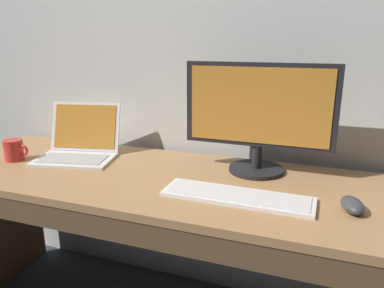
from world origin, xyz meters
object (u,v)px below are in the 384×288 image
at_px(external_monitor, 258,116).
at_px(wired_keyboard, 237,196).
at_px(laptop_white, 80,144).
at_px(computer_mouse, 352,205).
at_px(coffee_mug, 14,150).

distance_m(external_monitor, wired_keyboard, 0.35).
bearing_deg(wired_keyboard, external_monitor, 87.46).
distance_m(laptop_white, computer_mouse, 1.13).
relative_size(laptop_white, wired_keyboard, 0.76).
xyz_separation_m(computer_mouse, coffee_mug, (-1.35, 0.04, 0.02)).
bearing_deg(laptop_white, coffee_mug, -148.25).
relative_size(wired_keyboard, coffee_mug, 4.24).
bearing_deg(coffee_mug, laptop_white, 31.75).
relative_size(external_monitor, coffee_mug, 4.86).
bearing_deg(computer_mouse, laptop_white, 155.36).
xyz_separation_m(external_monitor, wired_keyboard, (-0.01, -0.27, -0.22)).
xyz_separation_m(wired_keyboard, computer_mouse, (0.35, 0.03, 0.01)).
bearing_deg(wired_keyboard, coffee_mug, 176.44).
bearing_deg(laptop_white, external_monitor, 4.68).
height_order(laptop_white, wired_keyboard, laptop_white).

